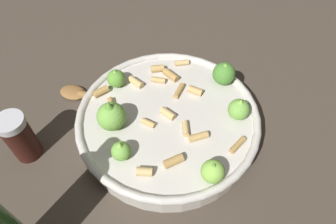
{
  "coord_description": "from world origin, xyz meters",
  "views": [
    {
      "loc": [
        0.3,
        0.02,
        0.44
      ],
      "look_at": [
        0.0,
        0.0,
        0.06
      ],
      "focal_mm": 32.49,
      "sensor_mm": 36.0,
      "label": 1
    }
  ],
  "objects": [
    {
      "name": "ground_plane",
      "position": [
        0.0,
        0.0,
        0.0
      ],
      "size": [
        2.4,
        2.4,
        0.0
      ],
      "primitive_type": "plane",
      "color": "#42382D"
    },
    {
      "name": "pepper_shaker",
      "position": [
        0.06,
        -0.23,
        0.05
      ],
      "size": [
        0.04,
        0.04,
        0.09
      ],
      "color": "#33140F",
      "rests_on": "ground"
    },
    {
      "name": "wooden_spoon",
      "position": [
        -0.05,
        -0.1,
        0.01
      ],
      "size": [
        0.1,
        0.26,
        0.02
      ],
      "color": "olive",
      "rests_on": "ground"
    },
    {
      "name": "cooking_pan",
      "position": [
        -0.0,
        -0.0,
        0.03
      ],
      "size": [
        0.3,
        0.3,
        0.1
      ],
      "color": "beige",
      "rests_on": "ground"
    }
  ]
}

